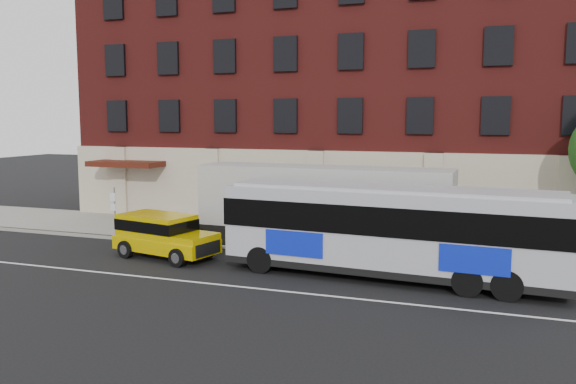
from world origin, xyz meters
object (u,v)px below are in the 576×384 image
(city_bus, at_px, (391,228))
(shipping_container, at_px, (323,209))
(yellow_suv, at_px, (162,233))
(sign_pole, at_px, (114,209))

(city_bus, height_order, shipping_container, shipping_container)
(yellow_suv, bearing_deg, sign_pole, 148.06)
(yellow_suv, xyz_separation_m, shipping_container, (6.00, 3.51, 0.80))
(city_bus, distance_m, yellow_suv, 9.69)
(city_bus, bearing_deg, sign_pole, 168.60)
(city_bus, relative_size, shipping_container, 1.12)
(sign_pole, xyz_separation_m, shipping_container, (10.29, 0.84, 0.39))
(sign_pole, distance_m, yellow_suv, 5.06)
(city_bus, relative_size, yellow_suv, 2.57)
(city_bus, distance_m, shipping_container, 5.17)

